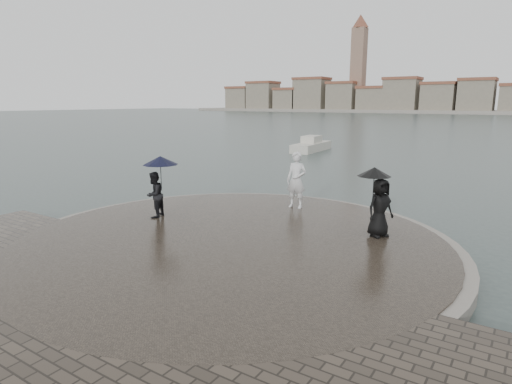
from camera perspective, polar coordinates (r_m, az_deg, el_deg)
The scene contains 8 objects.
ground at distance 9.85m, azimuth -15.92°, elevation -13.20°, with size 400.00×400.00×0.00m, color #2B3835.
kerb_ring at distance 12.17m, azimuth -3.38°, elevation -7.02°, with size 12.50×12.50×0.32m, color gray.
quay_tip at distance 12.16m, azimuth -3.38°, elevation -6.93°, with size 11.90×11.90×0.36m, color #2D261E.
statue at distance 15.33m, azimuth 5.41°, elevation 1.60°, with size 0.74×0.48×2.02m, color silver.
visitor_left at distance 14.31m, azimuth -13.14°, elevation 1.25°, with size 1.19×1.14×2.04m.
visitor_right at distance 12.50m, azimuth 16.03°, elevation -0.86°, with size 1.17×1.06×1.95m.
far_skyline at distance 166.95m, azimuth 29.30°, elevation 10.97°, with size 260.00×20.00×37.00m.
boats at distance 41.64m, azimuth 25.70°, elevation 5.63°, with size 23.20×21.85×1.50m.
Camera 1 is at (6.89, -5.72, 4.11)m, focal length 30.00 mm.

